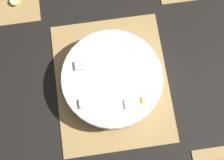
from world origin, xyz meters
The scene contains 5 objects.
ground_plane centered at (0.00, 0.00, 0.00)m, with size 6.00×6.00×0.00m, color black.
bamboo_mat_center centered at (0.00, 0.00, 0.00)m, with size 0.42×0.34×0.01m.
coaster_mat_near_left centered at (-0.31, -0.28, 0.00)m, with size 0.15×0.15×0.01m.
fruit_salad_bowl centered at (0.00, 0.00, 0.04)m, with size 0.30×0.30×0.07m.
banana_coin_single centered at (-0.31, -0.28, 0.01)m, with size 0.03×0.03×0.01m.
Camera 1 is at (0.23, -0.03, 0.93)m, focal length 50.00 mm.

